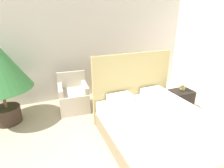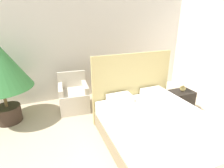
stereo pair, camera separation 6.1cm
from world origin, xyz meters
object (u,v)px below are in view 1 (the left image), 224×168
object	(u,v)px
table_lamp	(184,79)
bed	(159,128)
armchair_near_window_left	(74,98)
armchair_near_window_right	(114,91)
nightstand	(180,101)

from	to	relation	value
table_lamp	bed	bearing A→B (deg)	-147.77
bed	armchair_near_window_left	size ratio (longest dim) A/B	2.45
bed	armchair_near_window_right	world-z (taller)	bed
nightstand	table_lamp	distance (m)	0.55
armchair_near_window_left	nightstand	world-z (taller)	armchair_near_window_left
bed	table_lamp	world-z (taller)	bed
armchair_near_window_left	nightstand	size ratio (longest dim) A/B	1.65
bed	nightstand	distance (m)	1.42
bed	nightstand	xyz separation A→B (m)	(1.20, 0.76, -0.05)
armchair_near_window_left	armchair_near_window_right	xyz separation A→B (m)	(1.08, -0.00, 0.00)
armchair_near_window_left	armchair_near_window_right	size ratio (longest dim) A/B	1.00
bed	table_lamp	bearing A→B (deg)	32.23
bed	armchair_near_window_left	bearing A→B (deg)	121.91
bed	armchair_near_window_right	bearing A→B (deg)	92.04
nightstand	armchair_near_window_left	bearing A→B (deg)	155.31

